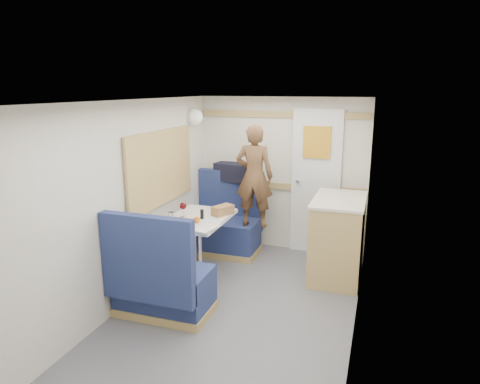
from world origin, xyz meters
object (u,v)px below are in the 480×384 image
(galley_counter, at_px, (337,237))
(pepper_grinder, at_px, (202,214))
(cheese_block, at_px, (186,220))
(bench_far, at_px, (225,229))
(bread_loaf, at_px, (223,210))
(bench_near, at_px, (161,286))
(dome_light, at_px, (195,117))
(person, at_px, (254,176))
(dinette_table, at_px, (198,231))
(orange_fruit, at_px, (196,220))
(tumbler_left, at_px, (171,217))
(duffel_bag, at_px, (234,172))
(beer_glass, at_px, (221,210))
(tray, at_px, (204,227))
(wine_glass, at_px, (183,207))
(salt_grinder, at_px, (202,213))

(galley_counter, relative_size, pepper_grinder, 8.85)
(cheese_block, bearing_deg, galley_counter, 27.84)
(bench_far, distance_m, bread_loaf, 0.86)
(cheese_block, xyz_separation_m, pepper_grinder, (0.09, 0.20, 0.01))
(bench_near, distance_m, dome_light, 2.28)
(galley_counter, height_order, person, person)
(dinette_table, relative_size, orange_fruit, 13.20)
(bench_far, bearing_deg, pepper_grinder, -85.74)
(dome_light, bearing_deg, tumbler_left, -80.16)
(dome_light, bearing_deg, person, -10.05)
(bench_near, xyz_separation_m, galley_counter, (1.47, 1.41, 0.17))
(bench_far, distance_m, duffel_bag, 0.76)
(galley_counter, relative_size, beer_glass, 9.20)
(duffel_bag, xyz_separation_m, tray, (0.18, -1.44, -0.29))
(dinette_table, height_order, bench_far, bench_far)
(orange_fruit, height_order, wine_glass, wine_glass)
(dinette_table, xyz_separation_m, bench_near, (-0.00, -0.86, -0.27))
(duffel_bag, xyz_separation_m, salt_grinder, (0.01, -1.09, -0.26))
(person, height_order, beer_glass, person)
(dome_light, xyz_separation_m, salt_grinder, (0.43, -0.82, -0.99))
(bench_far, bearing_deg, salt_grinder, -87.17)
(galley_counter, distance_m, wine_glass, 1.77)
(dinette_table, height_order, cheese_block, cheese_block)
(dinette_table, xyz_separation_m, tumbler_left, (-0.20, -0.24, 0.21))
(wine_glass, height_order, salt_grinder, wine_glass)
(bench_far, bearing_deg, dinette_table, -90.00)
(duffel_bag, height_order, tumbler_left, duffel_bag)
(dinette_table, distance_m, duffel_bag, 1.21)
(tumbler_left, xyz_separation_m, beer_glass, (0.40, 0.44, -0.00))
(orange_fruit, xyz_separation_m, bread_loaf, (0.13, 0.43, -0.00))
(orange_fruit, bearing_deg, bread_loaf, 73.64)
(duffel_bag, xyz_separation_m, orange_fruit, (0.07, -1.37, -0.25))
(dinette_table, xyz_separation_m, pepper_grinder, (0.07, -0.03, 0.21))
(bench_far, xyz_separation_m, salt_grinder, (0.04, -0.83, 0.46))
(bench_far, distance_m, cheese_block, 1.19)
(bread_loaf, bearing_deg, salt_grinder, -139.74)
(wine_glass, relative_size, bread_loaf, 0.68)
(person, bearing_deg, dinette_table, 53.66)
(dinette_table, relative_size, person, 0.74)
(dome_light, distance_m, wine_glass, 1.30)
(galley_counter, height_order, orange_fruit, galley_counter)
(dome_light, relative_size, cheese_block, 1.80)
(tray, bearing_deg, bench_near, -111.43)
(dinette_table, height_order, tumbler_left, tumbler_left)
(cheese_block, relative_size, tumbler_left, 1.05)
(orange_fruit, bearing_deg, bench_far, 95.01)
(bench_far, bearing_deg, bench_near, -90.00)
(pepper_grinder, bearing_deg, bench_far, 94.26)
(salt_grinder, bearing_deg, pepper_grinder, -68.33)
(person, bearing_deg, beer_glass, 59.97)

